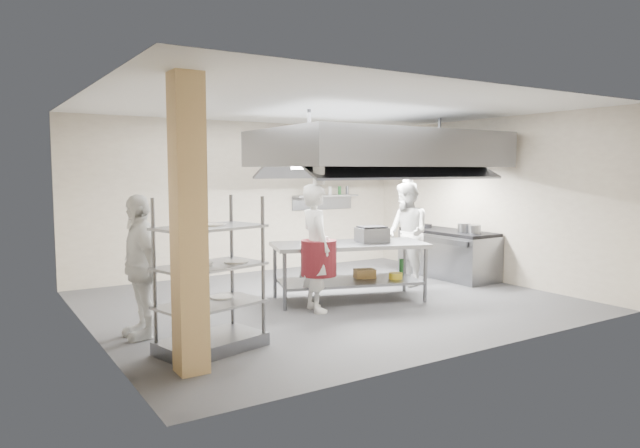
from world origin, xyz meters
TOP-DOWN VIEW (x-y plane):
  - floor at (0.00, 0.00)m, footprint 7.00×7.00m
  - ceiling at (0.00, 0.00)m, footprint 7.00×7.00m
  - wall_back at (0.00, 3.00)m, footprint 7.00×0.00m
  - wall_left at (-3.50, 0.00)m, footprint 0.00×6.00m
  - wall_right at (3.50, 0.00)m, footprint 0.00×6.00m
  - column at (-2.90, -1.90)m, footprint 0.30×0.30m
  - exhaust_hood at (1.30, 0.40)m, footprint 4.00×2.50m
  - hood_strip_a at (0.40, 0.40)m, footprint 1.60×0.12m
  - hood_strip_b at (2.20, 0.40)m, footprint 1.60×0.12m
  - wall_shelf at (1.80, 2.84)m, footprint 1.50×0.28m
  - island at (0.32, -0.12)m, footprint 2.57×1.68m
  - island_worktop at (0.32, -0.12)m, footprint 2.57×1.68m
  - island_undershelf at (0.32, -0.12)m, footprint 2.36×1.53m
  - pass_rack at (-2.46, -1.34)m, footprint 1.30×0.95m
  - cooking_range at (3.08, 0.50)m, footprint 0.80×2.00m
  - range_top at (3.08, 0.50)m, footprint 0.78×1.96m
  - chef_head at (-0.49, -0.42)m, footprint 0.55×0.74m
  - chef_line at (1.87, 0.31)m, footprint 0.93×1.06m
  - chef_plating at (-3.00, -0.39)m, footprint 0.44×1.04m
  - griddle at (0.69, -0.21)m, footprint 0.52×0.44m
  - wicker_basket at (0.64, -0.10)m, footprint 0.38×0.32m
  - stockpot at (3.04, 0.05)m, footprint 0.24×0.24m
  - plate_stack at (-2.46, -1.34)m, footprint 0.28×0.28m

SIDE VIEW (x-z plane):
  - floor at x=0.00m, z-range 0.00..0.00m
  - island_undershelf at x=0.32m, z-range 0.28..0.32m
  - wicker_basket at x=0.64m, z-range 0.32..0.46m
  - cooking_range at x=3.08m, z-range 0.00..0.84m
  - island at x=0.32m, z-range 0.00..0.91m
  - plate_stack at x=-2.46m, z-range 0.53..0.59m
  - range_top at x=3.08m, z-range 0.84..0.90m
  - pass_rack at x=-2.46m, z-range 0.00..1.75m
  - chef_plating at x=-3.00m, z-range 0.00..1.76m
  - island_worktop at x=0.32m, z-range 0.85..0.91m
  - chef_line at x=1.87m, z-range 0.00..1.84m
  - chef_head at x=-0.49m, z-range 0.00..1.85m
  - stockpot at x=3.04m, z-range 0.90..1.07m
  - griddle at x=0.69m, z-range 0.91..1.14m
  - wall_back at x=0.00m, z-range -2.00..5.00m
  - wall_left at x=-3.50m, z-range -1.50..4.50m
  - wall_right at x=3.50m, z-range -1.50..4.50m
  - column at x=-2.90m, z-range 0.00..3.00m
  - wall_shelf at x=1.80m, z-range 1.48..1.52m
  - hood_strip_a at x=0.40m, z-range 2.06..2.10m
  - hood_strip_b at x=2.20m, z-range 2.06..2.10m
  - exhaust_hood at x=1.30m, z-range 2.10..2.70m
  - ceiling at x=0.00m, z-range 3.00..3.00m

